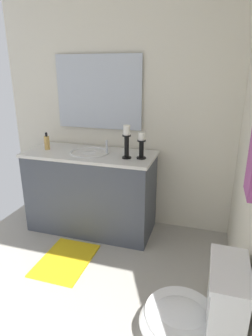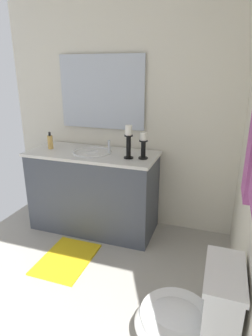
{
  "view_description": "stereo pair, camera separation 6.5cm",
  "coord_description": "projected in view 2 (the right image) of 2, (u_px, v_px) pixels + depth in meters",
  "views": [
    {
      "loc": [
        1.56,
        0.98,
        1.65
      ],
      "look_at": [
        -0.38,
        0.39,
        0.96
      ],
      "focal_mm": 30.32,
      "sensor_mm": 36.0,
      "label": 1
    },
    {
      "loc": [
        1.54,
        1.04,
        1.65
      ],
      "look_at": [
        -0.38,
        0.39,
        0.96
      ],
      "focal_mm": 30.32,
      "sensor_mm": 36.0,
      "label": 2
    }
  ],
  "objects": [
    {
      "name": "towel_near_vanity",
      "position": [
        252.0,
        150.0,
        1.31
      ],
      "size": [
        0.21,
        0.03,
        0.47
      ],
      "primitive_type": "cube",
      "color": "#A54C8C",
      "rests_on": "towel_bar"
    },
    {
      "name": "toilet",
      "position": [
        188.0,
        323.0,
        1.53
      ],
      "size": [
        0.39,
        0.54,
        0.75
      ],
      "color": "white",
      "rests_on": "ground"
    },
    {
      "name": "candle_holder_tall",
      "position": [
        143.0,
        145.0,
        2.65
      ],
      "size": [
        0.09,
        0.09,
        0.25
      ],
      "color": "black",
      "rests_on": "vanity_cabinet"
    },
    {
      "name": "floor",
      "position": [
        64.0,
        293.0,
        2.24
      ],
      "size": [
        2.62,
        2.53,
        0.02
      ],
      "primitive_type": "cube",
      "color": "#B2ADA3",
      "rests_on": "ground"
    },
    {
      "name": "soap_bottle",
      "position": [
        50.0,
        142.0,
        3.01
      ],
      "size": [
        0.06,
        0.06,
        0.18
      ],
      "color": "#E5B259",
      "rests_on": "vanity_cabinet"
    },
    {
      "name": "candle_holder_short",
      "position": [
        129.0,
        141.0,
        2.65
      ],
      "size": [
        0.09,
        0.09,
        0.32
      ],
      "color": "black",
      "rests_on": "vanity_cabinet"
    },
    {
      "name": "sink_basin",
      "position": [
        92.0,
        156.0,
        2.91
      ],
      "size": [
        0.4,
        0.4,
        0.24
      ],
      "color": "white",
      "rests_on": "vanity_cabinet"
    },
    {
      "name": "bath_mat",
      "position": [
        67.0,
        259.0,
        2.62
      ],
      "size": [
        0.6,
        0.44,
        0.02
      ],
      "primitive_type": "cube",
      "color": "yellow",
      "rests_on": "ground"
    },
    {
      "name": "vanity_cabinet",
      "position": [
        94.0,
        191.0,
        3.04
      ],
      "size": [
        0.58,
        1.34,
        0.86
      ],
      "color": "#474C56",
      "rests_on": "ground"
    },
    {
      "name": "wall_left",
      "position": [
        120.0,
        113.0,
        3.01
      ],
      "size": [
        0.04,
        2.53,
        2.45
      ],
      "primitive_type": "cube",
      "color": "silver",
      "rests_on": "ground"
    },
    {
      "name": "mirror",
      "position": [
        101.0,
        92.0,
        2.96
      ],
      "size": [
        0.02,
        0.94,
        0.75
      ],
      "primitive_type": "cube",
      "color": "silver"
    }
  ]
}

